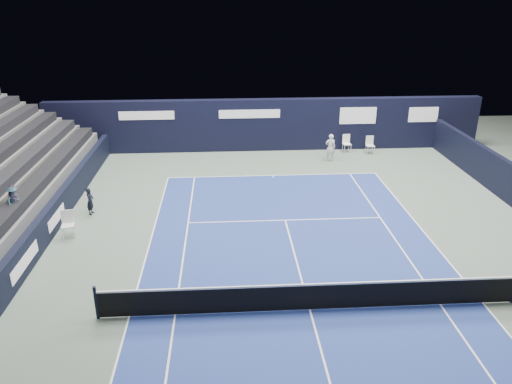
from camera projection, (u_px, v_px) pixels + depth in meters
ground at (300, 275)px, 17.17m from camera, size 48.00×48.00×0.00m
court_surface at (310, 310)px, 15.32m from camera, size 10.97×23.77×0.01m
folding_chair_back_a at (347, 142)px, 29.96m from camera, size 0.50×0.49×1.05m
folding_chair_back_b at (370, 143)px, 29.65m from camera, size 0.48×0.46×1.05m
line_judge_chair at (68, 222)px, 19.66m from camera, size 0.54×0.53×1.09m
line_judge at (90, 201)px, 21.62m from camera, size 0.33×0.47×1.21m
court_markings at (310, 310)px, 15.31m from camera, size 11.03×23.83×0.00m
tennis_net at (311, 296)px, 15.13m from camera, size 12.90×0.10×1.10m
back_sponsor_wall at (266, 125)px, 29.96m from camera, size 26.00×0.63×3.10m
side_barrier_left at (52, 218)px, 20.04m from camera, size 0.33×22.00×1.20m
tennis_player at (330, 147)px, 28.29m from camera, size 0.60×0.82×1.56m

